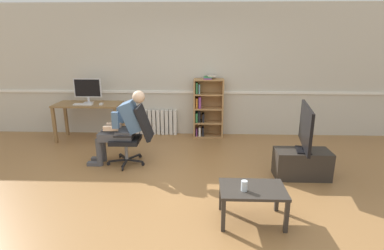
% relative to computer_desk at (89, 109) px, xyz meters
% --- Properties ---
extents(ground_plane, '(18.00, 18.00, 0.00)m').
position_rel_computer_desk_xyz_m(ground_plane, '(1.99, -2.15, -0.65)').
color(ground_plane, olive).
extents(back_wall, '(12.00, 0.13, 2.70)m').
position_rel_computer_desk_xyz_m(back_wall, '(1.99, 0.50, 0.70)').
color(back_wall, beige).
rests_on(back_wall, ground_plane).
extents(computer_desk, '(1.30, 0.60, 0.76)m').
position_rel_computer_desk_xyz_m(computer_desk, '(0.00, 0.00, 0.00)').
color(computer_desk, olive).
rests_on(computer_desk, ground_plane).
extents(imac_monitor, '(0.55, 0.14, 0.49)m').
position_rel_computer_desk_xyz_m(imac_monitor, '(-0.01, 0.08, 0.39)').
color(imac_monitor, silver).
rests_on(imac_monitor, computer_desk).
extents(keyboard, '(0.37, 0.12, 0.02)m').
position_rel_computer_desk_xyz_m(keyboard, '(-0.05, -0.14, 0.12)').
color(keyboard, white).
rests_on(keyboard, computer_desk).
extents(computer_mouse, '(0.06, 0.10, 0.03)m').
position_rel_computer_desk_xyz_m(computer_mouse, '(0.31, -0.12, 0.13)').
color(computer_mouse, white).
rests_on(computer_mouse, computer_desk).
extents(bookshelf, '(0.61, 0.29, 1.30)m').
position_rel_computer_desk_xyz_m(bookshelf, '(2.38, 0.29, -0.03)').
color(bookshelf, '#AD7F4C').
rests_on(bookshelf, ground_plane).
extents(radiator, '(0.89, 0.08, 0.54)m').
position_rel_computer_desk_xyz_m(radiator, '(1.30, 0.39, -0.38)').
color(radiator, white).
rests_on(radiator, ground_plane).
extents(office_chair, '(0.76, 0.61, 0.99)m').
position_rel_computer_desk_xyz_m(office_chair, '(1.19, -1.22, -0.12)').
color(office_chair, black).
rests_on(office_chair, ground_plane).
extents(person_seated, '(0.98, 0.40, 1.23)m').
position_rel_computer_desk_xyz_m(person_seated, '(1.01, -1.22, 0.01)').
color(person_seated, '#4C4C51').
rests_on(person_seated, ground_plane).
extents(tv_stand, '(0.80, 0.39, 0.42)m').
position_rel_computer_desk_xyz_m(tv_stand, '(3.79, -1.64, -0.43)').
color(tv_stand, '#2D2823').
rests_on(tv_stand, ground_plane).
extents(tv_screen, '(0.25, 0.98, 0.67)m').
position_rel_computer_desk_xyz_m(tv_screen, '(3.79, -1.64, 0.13)').
color(tv_screen, black).
rests_on(tv_screen, tv_stand).
extents(coffee_table, '(0.73, 0.49, 0.41)m').
position_rel_computer_desk_xyz_m(coffee_table, '(2.87, -2.80, -0.30)').
color(coffee_table, '#332D28').
rests_on(coffee_table, ground_plane).
extents(drinking_glass, '(0.07, 0.07, 0.12)m').
position_rel_computer_desk_xyz_m(drinking_glass, '(2.77, -2.87, -0.18)').
color(drinking_glass, silver).
rests_on(drinking_glass, coffee_table).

